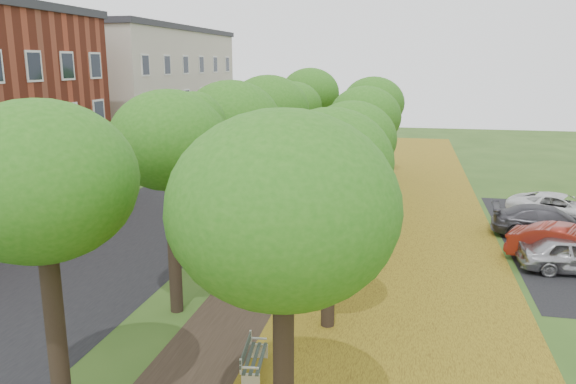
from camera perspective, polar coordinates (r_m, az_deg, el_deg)
The scene contains 11 objects.
street_asphalt at distance 28.28m, azimuth -13.93°, elevation -3.09°, with size 8.00×70.00×0.01m, color black.
footpath at distance 25.94m, azimuth 1.19°, elevation -4.15°, with size 3.20×70.00×0.01m, color black.
leaf_verge at distance 25.51m, azimuth 12.32°, elevation -4.75°, with size 7.50×70.00×0.01m, color olive.
tree_row_west at distance 25.42m, azimuth -3.67°, elevation 7.24°, with size 3.79×33.79×6.77m.
tree_row_east at distance 24.56m, azimuth 7.25°, elevation 6.96°, with size 3.79×33.79×6.77m.
building_cream at distance 47.63m, azimuth -15.16°, elevation 9.62°, with size 10.30×20.30×10.40m.
bench at distance 14.75m, azimuth -3.57°, elevation -16.51°, with size 0.65×1.65×0.76m.
car_silver at distance 23.56m, azimuth 27.19°, elevation -5.70°, with size 1.61×4.01×1.37m, color #A4A4A9.
car_red at distance 24.18m, azimuth 26.82°, elevation -5.02°, with size 1.60×4.59×1.51m, color maroon.
car_grey at distance 27.65m, azimuth 24.93°, elevation -2.80°, with size 1.97×4.84×1.40m, color #36353B.
car_white at distance 30.60m, azimuth 25.97°, elevation -1.50°, with size 2.27×4.93×1.37m, color silver.
Camera 1 is at (4.70, -9.33, 7.66)m, focal length 35.00 mm.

